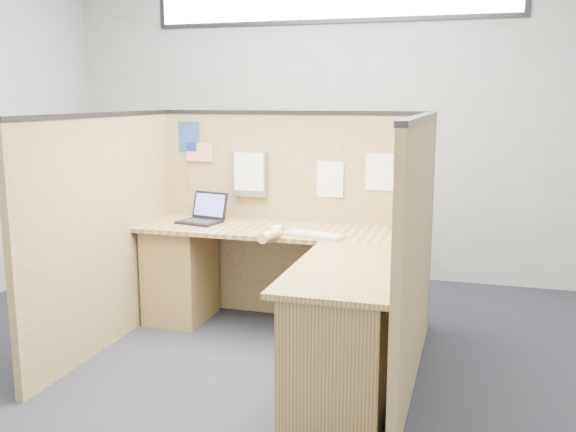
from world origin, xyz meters
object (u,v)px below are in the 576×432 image
(keyboard, at_px, (314,235))
(mouse, at_px, (277,232))
(laptop, at_px, (202,215))
(l_desk, at_px, (287,294))

(keyboard, height_order, mouse, mouse)
(laptop, bearing_deg, l_desk, -18.26)
(laptop, bearing_deg, keyboard, -4.25)
(l_desk, distance_m, mouse, 0.42)
(keyboard, relative_size, mouse, 4.23)
(keyboard, xyz_separation_m, mouse, (-0.26, -0.00, 0.01))
(l_desk, distance_m, keyboard, 0.42)
(keyboard, bearing_deg, l_desk, -110.15)
(l_desk, xyz_separation_m, laptop, (-0.78, 0.46, 0.39))
(laptop, relative_size, mouse, 3.37)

